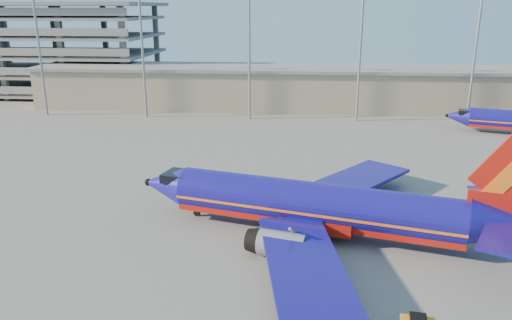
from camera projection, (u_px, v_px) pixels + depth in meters
The scene contains 5 objects.
ground at pixel (254, 216), 50.50m from camera, with size 220.00×220.00×0.00m, color slate.
terminal_building at pixel (327, 87), 103.66m from camera, with size 122.00×16.00×8.50m.
parking_garage at pixel (31, 44), 122.72m from camera, with size 62.00×32.00×21.40m.
light_mast_row at pixel (305, 23), 88.77m from camera, with size 101.60×1.60×28.65m.
aircraft_main at pixel (324, 207), 45.50m from camera, with size 37.59×35.68×12.99m.
Camera 1 is at (4.22, -46.44, 20.19)m, focal length 35.00 mm.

